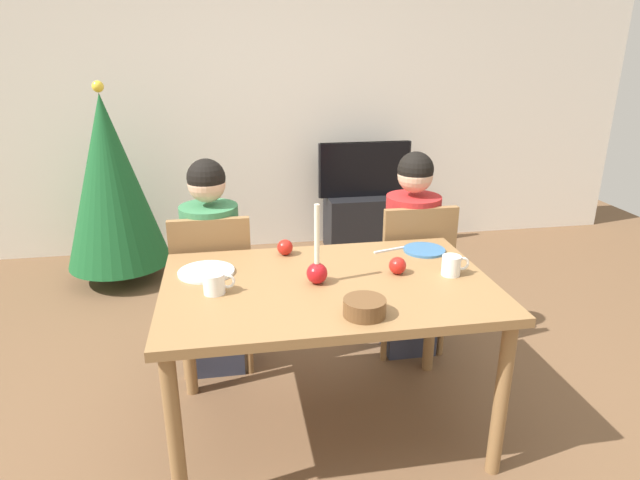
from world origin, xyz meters
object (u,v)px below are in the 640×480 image
Objects in this scene: candle_centerpiece at (317,268)px; plate_right at (424,250)px; chair_left at (214,283)px; tv_stand at (363,222)px; person_left_child at (213,271)px; apple_near_candle at (397,266)px; bowl_walnuts at (365,307)px; dining_table at (328,300)px; person_right_child at (410,258)px; apple_by_left_plate at (285,247)px; christmas_tree at (111,182)px; mug_right at (452,265)px; mug_left at (215,283)px; chair_right at (412,269)px; plate_left at (206,272)px; tv at (365,169)px.

plate_right is at bearing 25.95° from candle_centerpiece.
tv_stand is at bearing 53.59° from chair_left.
person_left_child reaches higher than apple_near_candle.
bowl_walnuts reaches higher than tv_stand.
dining_table is at bearing 1.69° from candle_centerpiece.
apple_by_left_plate is at bearing -158.59° from person_right_child.
dining_table is at bearing 104.11° from bowl_walnuts.
christmas_tree reaches higher than mug_right.
dining_table is 0.34m from apple_near_candle.
person_left_child reaches higher than mug_left.
apple_near_candle is at bearing -131.51° from plate_right.
chair_left reaches higher than bowl_walnuts.
chair_right is 1.21m from plate_left.
apple_by_left_plate is at bearing 152.24° from mug_right.
apple_by_left_plate reaches higher than bowl_walnuts.
mug_right is (0.60, -0.01, -0.03)m from candle_centerpiece.
chair_right is at bearing 60.88° from bowl_walnuts.
mug_right reaches higher than bowl_walnuts.
chair_left reaches higher than mug_left.
tv_stand is at bearing 53.05° from person_left_child.
tv_stand is 0.43× the size of christmas_tree.
person_left_child and person_right_child have the same top height.
person_right_child is 1.67m from tv.
tv_stand is at bearing 62.39° from mug_left.
plate_left is at bearing 101.11° from mug_left.
mug_left is 1.02m from mug_right.
apple_by_left_plate is at bearing 174.14° from plate_right.
person_left_child is 1.00× the size of person_right_child.
christmas_tree is 11.37× the size of mug_left.
tv is 0.54× the size of christmas_tree.
apple_near_candle and apple_by_left_plate have the same top height.
chair_right reaches higher than tv_stand.
apple_by_left_plate is (-0.68, 0.07, 0.03)m from plate_right.
apple_near_candle is (0.37, 0.04, -0.03)m from candle_centerpiece.
apple_by_left_plate is (-0.74, -0.26, 0.28)m from chair_right.
person_right_child is at bearing 47.14° from dining_table.
tv_stand is at bearing 84.88° from chair_right.
plate_right is at bearing -96.02° from tv.
person_left_child is at bearing 121.35° from bowl_walnuts.
apple_near_candle is 0.56m from apple_by_left_plate.
mug_left is (0.03, -0.67, 0.22)m from person_left_child.
chair_right is 11.84× the size of apple_by_left_plate.
apple_by_left_plate is (0.37, 0.16, 0.03)m from plate_left.
tv_stand is 0.81× the size of tv.
person_left_child is 0.70m from mug_left.
chair_left is 1.10m from chair_right.
candle_centerpiece reaches higher than apple_by_left_plate.
candle_centerpiece reaches higher than plate_right.
tv is at bearing 83.98° from plate_right.
plate_right is 1.62× the size of mug_right.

